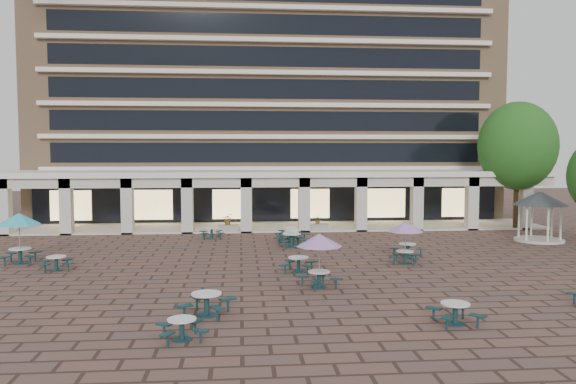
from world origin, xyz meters
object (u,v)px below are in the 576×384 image
object	(u,v)px
picnic_table_0	(182,327)
planter_left	(228,224)
gazebo	(540,204)
planter_right	(318,225)
picnic_table_2	(455,312)
picnic_table_1	(207,302)

from	to	relation	value
picnic_table_0	planter_left	size ratio (longest dim) A/B	1.16
gazebo	planter_right	xyz separation A→B (m)	(-13.78, 6.15, -2.02)
picnic_table_2	planter_left	xyz separation A→B (m)	(-8.12, 23.07, 0.14)
planter_left	planter_right	world-z (taller)	planter_left
planter_right	picnic_table_2	bearing A→B (deg)	-86.38
picnic_table_0	picnic_table_1	bearing A→B (deg)	62.86
picnic_table_0	planter_left	distance (m)	23.92
picnic_table_0	planter_left	bearing A→B (deg)	73.99
picnic_table_0	picnic_table_1	size ratio (longest dim) A/B	0.81
picnic_table_2	gazebo	bearing A→B (deg)	50.09
planter_left	planter_right	xyz separation A→B (m)	(6.66, -0.00, -0.15)
picnic_table_2	gazebo	world-z (taller)	gazebo
picnic_table_0	picnic_table_1	world-z (taller)	picnic_table_1
gazebo	picnic_table_0	bearing A→B (deg)	-140.25
picnic_table_0	picnic_table_1	distance (m)	2.63
picnic_table_0	picnic_table_2	bearing A→B (deg)	-8.62
gazebo	planter_left	world-z (taller)	gazebo
planter_left	planter_right	bearing A→B (deg)	-0.00
gazebo	planter_left	distance (m)	21.42
picnic_table_1	planter_right	xyz separation A→B (m)	(6.96, 21.34, -0.06)
picnic_table_2	planter_left	distance (m)	24.46
picnic_table_2	planter_left	bearing A→B (deg)	105.52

